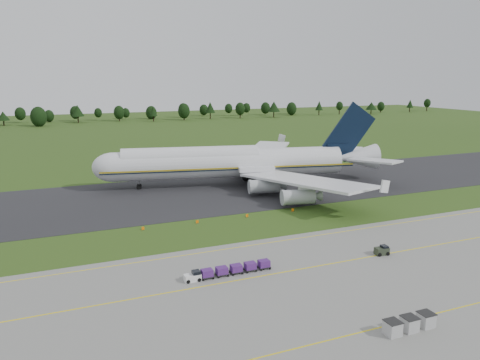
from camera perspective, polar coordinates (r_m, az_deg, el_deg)
name	(u,v)px	position (r m, az deg, el deg)	size (l,w,h in m)	color
ground	(231,228)	(89.12, -1.09, -5.90)	(600.00, 600.00, 0.00)	#2A4615
apron	(332,308)	(61.22, 11.12, -15.11)	(300.00, 52.00, 0.06)	slate
taxiway	(189,194)	(114.58, -6.25, -1.75)	(300.00, 40.00, 0.08)	black
apron_markings	(303,285)	(66.50, 7.70, -12.60)	(300.00, 30.20, 0.01)	yellow
tree_line	(85,113)	(299.97, -18.40, 7.72)	(526.20, 23.04, 11.97)	black
aircraft	(235,162)	(122.49, -0.59, 2.18)	(76.98, 73.15, 21.53)	silver
baggage_train	(227,270)	(68.79, -1.57, -10.94)	(13.15, 1.40, 1.34)	silver
utility_cart	(382,251)	(79.48, 16.89, -8.30)	(2.29, 1.53, 1.19)	#293223
uld_row	(409,324)	(58.40, 19.96, -16.13)	(6.50, 1.70, 1.68)	#A8A8A8
edge_markers	(223,219)	(93.99, -2.13, -4.74)	(32.43, 0.30, 0.60)	orange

